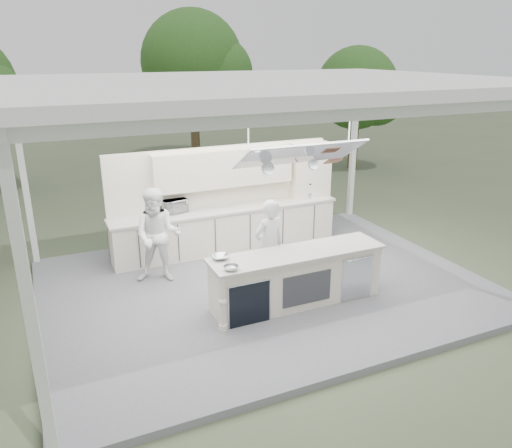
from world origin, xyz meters
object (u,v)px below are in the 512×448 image
demo_island (296,278)px  back_counter (227,229)px  sous_chef (158,236)px  head_chef (269,246)px

demo_island → back_counter: same height
back_counter → sous_chef: size_ratio=2.79×
demo_island → back_counter: bearing=93.6°
demo_island → back_counter: size_ratio=0.61×
demo_island → sous_chef: bearing=136.2°
back_counter → head_chef: head_chef is taller
head_chef → sous_chef: sous_chef is taller
back_counter → head_chef: bearing=-91.3°
demo_island → head_chef: head_chef is taller
demo_island → back_counter: (-0.18, 2.81, 0.00)m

